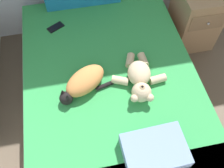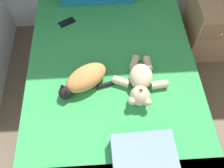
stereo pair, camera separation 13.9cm
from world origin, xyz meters
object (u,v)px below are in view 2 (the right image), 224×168
teddy_bear (140,82)px  nightstand (209,26)px  cell_phone (67,22)px  cat (84,79)px  bed (113,91)px  throw_pillow (144,156)px

teddy_bear → nightstand: size_ratio=0.79×
teddy_bear → cell_phone: size_ratio=2.96×
cat → teddy_bear: teddy_bear is taller
cat → cell_phone: size_ratio=2.65×
cell_phone → bed: bearing=-58.1°
throw_pillow → cat: bearing=122.0°
nightstand → throw_pillow: bearing=-123.1°
bed → teddy_bear: 0.37m
teddy_bear → cell_phone: (-0.58, 0.74, -0.06)m
bed → cell_phone: bearing=121.9°
bed → cell_phone: size_ratio=12.34×
teddy_bear → cell_phone: bearing=128.3°
bed → cell_phone: (-0.39, 0.62, 0.23)m
bed → cat: (-0.22, -0.07, 0.30)m
bed → nightstand: nightstand is taller
teddy_bear → nightstand: 1.12m
nightstand → bed: bearing=-147.5°
cat → teddy_bear: (0.42, -0.05, -0.00)m
teddy_bear → bed: bearing=149.4°
cat → cell_phone: cat is taller
cat → throw_pillow: (0.37, -0.60, -0.02)m
cat → nightstand: bearing=30.0°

